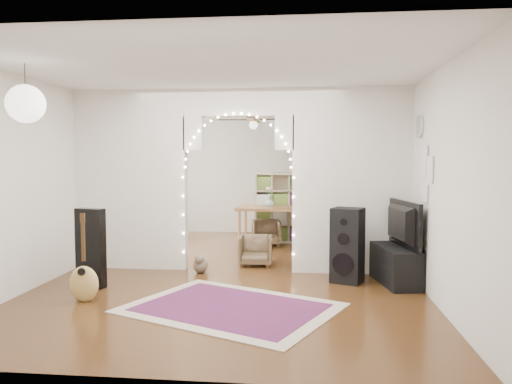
# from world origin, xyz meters

# --- Properties ---
(floor) EXTENTS (7.50, 7.50, 0.00)m
(floor) POSITION_xyz_m (0.00, 0.00, 0.00)
(floor) COLOR black
(floor) RESTS_ON ground
(ceiling) EXTENTS (5.00, 7.50, 0.02)m
(ceiling) POSITION_xyz_m (0.00, 0.00, 2.70)
(ceiling) COLOR white
(ceiling) RESTS_ON wall_back
(wall_back) EXTENTS (5.00, 0.02, 2.70)m
(wall_back) POSITION_xyz_m (0.00, 3.75, 1.35)
(wall_back) COLOR silver
(wall_back) RESTS_ON floor
(wall_front) EXTENTS (5.00, 0.02, 2.70)m
(wall_front) POSITION_xyz_m (0.00, -3.75, 1.35)
(wall_front) COLOR silver
(wall_front) RESTS_ON floor
(wall_left) EXTENTS (0.02, 7.50, 2.70)m
(wall_left) POSITION_xyz_m (-2.50, 0.00, 1.35)
(wall_left) COLOR silver
(wall_left) RESTS_ON floor
(wall_right) EXTENTS (0.02, 7.50, 2.70)m
(wall_right) POSITION_xyz_m (2.50, 0.00, 1.35)
(wall_right) COLOR silver
(wall_right) RESTS_ON floor
(divider_wall) EXTENTS (5.00, 0.20, 2.70)m
(divider_wall) POSITION_xyz_m (0.00, 0.00, 1.42)
(divider_wall) COLOR silver
(divider_wall) RESTS_ON floor
(fairy_lights) EXTENTS (1.64, 0.04, 1.60)m
(fairy_lights) POSITION_xyz_m (0.00, -0.13, 1.55)
(fairy_lights) COLOR #FFEABF
(fairy_lights) RESTS_ON divider_wall
(window) EXTENTS (0.04, 1.20, 1.40)m
(window) POSITION_xyz_m (-2.47, 1.80, 1.50)
(window) COLOR white
(window) RESTS_ON wall_left
(wall_clock) EXTENTS (0.03, 0.31, 0.31)m
(wall_clock) POSITION_xyz_m (2.48, -0.60, 2.10)
(wall_clock) COLOR white
(wall_clock) RESTS_ON wall_right
(picture_frames) EXTENTS (0.02, 0.50, 0.70)m
(picture_frames) POSITION_xyz_m (2.48, -1.00, 1.50)
(picture_frames) COLOR white
(picture_frames) RESTS_ON wall_right
(paper_lantern) EXTENTS (0.40, 0.40, 0.40)m
(paper_lantern) POSITION_xyz_m (-1.90, -2.40, 2.25)
(paper_lantern) COLOR white
(paper_lantern) RESTS_ON ceiling
(ceiling_fan) EXTENTS (1.10, 1.10, 0.30)m
(ceiling_fan) POSITION_xyz_m (0.00, 2.00, 2.40)
(ceiling_fan) COLOR #B2783B
(ceiling_fan) RESTS_ON ceiling
(area_rug) EXTENTS (2.71, 2.44, 0.02)m
(area_rug) POSITION_xyz_m (0.18, -1.91, 0.01)
(area_rug) COLOR maroon
(area_rug) RESTS_ON floor
(guitar_case) EXTENTS (0.42, 0.23, 1.03)m
(guitar_case) POSITION_xyz_m (-1.78, -1.21, 0.52)
(guitar_case) COLOR black
(guitar_case) RESTS_ON floor
(acoustic_guitar) EXTENTS (0.36, 0.16, 0.89)m
(acoustic_guitar) POSITION_xyz_m (-1.58, -1.84, 0.39)
(acoustic_guitar) COLOR tan
(acoustic_guitar) RESTS_ON floor
(tabby_cat) EXTENTS (0.23, 0.49, 0.33)m
(tabby_cat) POSITION_xyz_m (-0.53, -0.27, 0.13)
(tabby_cat) COLOR brown
(tabby_cat) RESTS_ON floor
(floor_speaker) EXTENTS (0.49, 0.46, 1.01)m
(floor_speaker) POSITION_xyz_m (1.56, -0.60, 0.51)
(floor_speaker) COLOR black
(floor_speaker) RESTS_ON floor
(media_console) EXTENTS (0.58, 1.06, 0.50)m
(media_console) POSITION_xyz_m (2.20, -0.60, 0.25)
(media_console) COLOR black
(media_console) RESTS_ON floor
(tv) EXTENTS (0.34, 1.08, 0.62)m
(tv) POSITION_xyz_m (2.20, -0.60, 0.81)
(tv) COLOR black
(tv) RESTS_ON media_console
(bookcase) EXTENTS (1.38, 0.50, 1.39)m
(bookcase) POSITION_xyz_m (0.66, 2.54, 0.70)
(bookcase) COLOR beige
(bookcase) RESTS_ON floor
(dining_table) EXTENTS (1.24, 0.86, 0.76)m
(dining_table) POSITION_xyz_m (0.30, 2.04, 0.68)
(dining_table) COLOR brown
(dining_table) RESTS_ON floor
(flower_vase) EXTENTS (0.19, 0.19, 0.19)m
(flower_vase) POSITION_xyz_m (0.30, 2.04, 0.85)
(flower_vase) COLOR silver
(flower_vase) RESTS_ON dining_table
(dining_chair_left) EXTENTS (0.53, 0.54, 0.47)m
(dining_chair_left) POSITION_xyz_m (0.21, 0.35, 0.24)
(dining_chair_left) COLOR brown
(dining_chair_left) RESTS_ON floor
(dining_chair_right) EXTENTS (0.61, 0.63, 0.49)m
(dining_chair_right) POSITION_xyz_m (0.23, 2.13, 0.25)
(dining_chair_right) COLOR brown
(dining_chair_right) RESTS_ON floor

